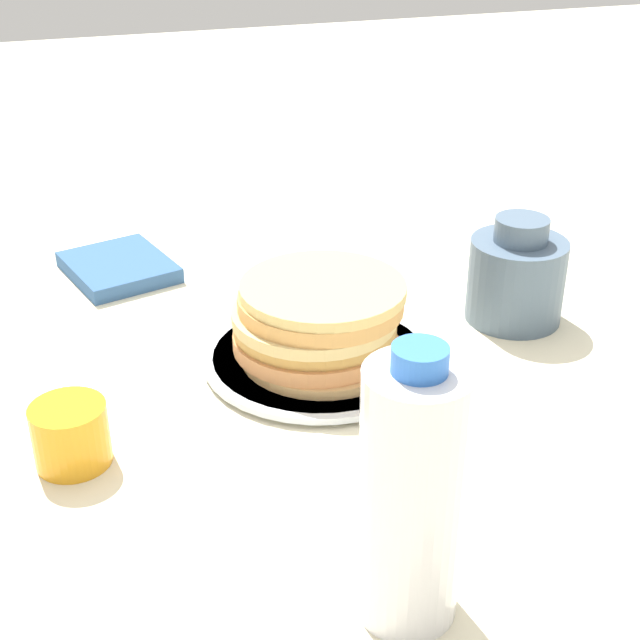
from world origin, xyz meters
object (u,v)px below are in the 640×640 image
at_px(pancake_stack, 318,320).
at_px(water_bottle_near, 412,495).
at_px(cream_jug, 516,276).
at_px(plate, 320,358).
at_px(juice_glass, 71,435).

height_order(pancake_stack, water_bottle_near, water_bottle_near).
bearing_deg(water_bottle_near, cream_jug, -38.56).
distance_m(plate, water_bottle_near, 0.37).
bearing_deg(pancake_stack, plate, -117.65).
height_order(cream_jug, water_bottle_near, water_bottle_near).
relative_size(juice_glass, water_bottle_near, 0.31).
bearing_deg(cream_jug, juice_glass, 103.18).
distance_m(pancake_stack, cream_jug, 0.26).
xyz_separation_m(cream_jug, water_bottle_near, (-0.38, 0.30, 0.05)).
xyz_separation_m(pancake_stack, juice_glass, (-0.10, 0.27, -0.02)).
bearing_deg(cream_jug, plate, 96.34).
bearing_deg(pancake_stack, cream_jug, -83.91).
distance_m(plate, juice_glass, 0.29).
xyz_separation_m(plate, juice_glass, (-0.09, 0.27, 0.02)).
height_order(pancake_stack, juice_glass, pancake_stack).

